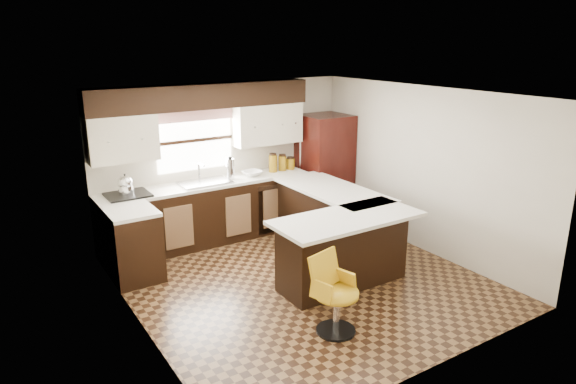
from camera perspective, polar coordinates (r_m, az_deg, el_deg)
floor at (r=6.80m, az=1.61°, el=-9.77°), size 4.40×4.40×0.00m
ceiling at (r=6.11m, az=1.80°, el=10.78°), size 4.40×4.40×0.00m
wall_back at (r=8.20m, az=-7.02°, el=3.70°), size 4.40×0.00×4.40m
wall_front at (r=4.81m, az=16.74°, el=-6.43°), size 4.40×0.00×4.40m
wall_left at (r=5.50m, az=-16.70°, el=-3.46°), size 0.00×4.40×4.40m
wall_right at (r=7.70m, az=14.73°, el=2.40°), size 0.00×4.40×4.40m
base_cab_back at (r=7.96m, az=-8.80°, el=-2.39°), size 3.30×0.60×0.90m
base_cab_left at (r=6.97m, az=-16.77°, el=-5.76°), size 0.60×0.70×0.90m
counter_back at (r=7.82m, az=-8.95°, el=0.88°), size 3.30×0.60×0.04m
counter_left at (r=6.81m, az=-17.10°, el=-2.09°), size 0.60×0.70×0.04m
soffit at (r=7.71m, az=-9.43°, el=10.47°), size 3.40×0.35×0.36m
upper_cab_left at (r=7.39m, az=-17.98°, el=5.69°), size 0.94×0.35×0.64m
upper_cab_right at (r=8.26m, az=-2.34°, el=7.58°), size 1.14×0.35×0.64m
window_pane at (r=7.91m, az=-10.32°, el=5.67°), size 1.20×0.02×0.90m
valance at (r=7.81m, az=-10.35°, el=8.43°), size 1.30×0.06×0.18m
sink at (r=7.78m, az=-9.24°, el=1.06°), size 0.75×0.45×0.03m
dishwasher at (r=8.16m, az=-1.56°, el=-1.86°), size 0.58×0.03×0.78m
cooktop at (r=7.42m, az=-17.38°, el=-0.30°), size 0.58×0.50×0.02m
peninsula_long at (r=7.57m, az=4.61°, el=-3.26°), size 0.60×1.95×0.90m
peninsula_return at (r=6.56m, az=6.10°, el=-6.56°), size 1.65×0.60×0.90m
counter_pen_long at (r=7.45m, az=5.00°, el=0.22°), size 0.84×1.95×0.04m
counter_pen_return at (r=6.31m, az=6.60°, el=-2.93°), size 1.89×0.84×0.04m
refrigerator at (r=8.82m, az=4.07°, el=2.72°), size 0.77×0.74×1.81m
bar_chair at (r=5.53m, az=5.45°, el=-11.35°), size 0.57×0.57×0.87m
kettle at (r=7.37m, az=-17.62°, el=0.84°), size 0.21×0.21×0.29m
percolator at (r=7.94m, az=-6.43°, el=2.57°), size 0.13×0.13×0.32m
mixing_bowl at (r=8.14m, az=-4.00°, el=2.10°), size 0.33×0.33×0.07m
canister_large at (r=8.32m, az=-1.69°, el=3.19°), size 0.13×0.13×0.28m
canister_med at (r=8.42m, az=-0.62°, el=3.21°), size 0.13×0.13×0.24m
canister_small at (r=8.50m, az=0.27°, el=3.15°), size 0.14×0.14×0.18m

